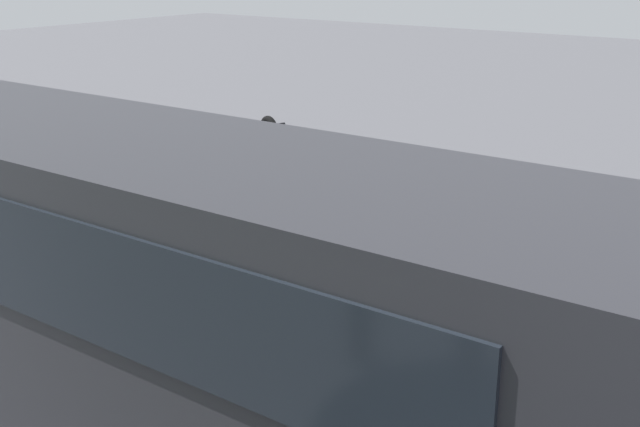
{
  "coord_description": "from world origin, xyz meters",
  "views": [
    {
      "loc": [
        -7.87,
        9.01,
        4.89
      ],
      "look_at": [
        -0.93,
        -0.39,
        1.1
      ],
      "focal_mm": 45.71,
      "sensor_mm": 36.0,
      "label": 1
    }
  ],
  "objects_px": {
    "tour_bus": "(137,292)",
    "spectator_centre": "(260,256)",
    "spectator_left": "(313,274)",
    "stunt_motorcycle": "(287,159)",
    "parked_motorcycle_silver": "(175,292)",
    "spectator_far_left": "(397,304)",
    "parked_motorcycle_dark": "(325,357)"
  },
  "relations": [
    {
      "from": "tour_bus",
      "to": "spectator_centre",
      "type": "distance_m",
      "value": 2.97
    },
    {
      "from": "spectator_left",
      "to": "stunt_motorcycle",
      "type": "relative_size",
      "value": 0.95
    },
    {
      "from": "stunt_motorcycle",
      "to": "tour_bus",
      "type": "bearing_deg",
      "value": 117.67
    },
    {
      "from": "tour_bus",
      "to": "parked_motorcycle_silver",
      "type": "bearing_deg",
      "value": -50.73
    },
    {
      "from": "spectator_left",
      "to": "stunt_motorcycle",
      "type": "height_order",
      "value": "stunt_motorcycle"
    },
    {
      "from": "spectator_far_left",
      "to": "tour_bus",
      "type": "bearing_deg",
      "value": 57.37
    },
    {
      "from": "parked_motorcycle_silver",
      "to": "parked_motorcycle_dark",
      "type": "height_order",
      "value": "same"
    },
    {
      "from": "spectator_centre",
      "to": "spectator_far_left",
      "type": "bearing_deg",
      "value": 171.58
    },
    {
      "from": "spectator_left",
      "to": "parked_motorcycle_silver",
      "type": "bearing_deg",
      "value": 12.53
    },
    {
      "from": "stunt_motorcycle",
      "to": "parked_motorcycle_silver",
      "type": "bearing_deg",
      "value": 111.83
    },
    {
      "from": "spectator_centre",
      "to": "stunt_motorcycle",
      "type": "relative_size",
      "value": 0.87
    },
    {
      "from": "spectator_centre",
      "to": "stunt_motorcycle",
      "type": "xyz_separation_m",
      "value": [
        2.87,
        -4.18,
        0.07
      ]
    },
    {
      "from": "spectator_left",
      "to": "spectator_centre",
      "type": "bearing_deg",
      "value": -14.13
    },
    {
      "from": "spectator_far_left",
      "to": "parked_motorcycle_silver",
      "type": "distance_m",
      "value": 3.33
    },
    {
      "from": "tour_bus",
      "to": "spectator_left",
      "type": "relative_size",
      "value": 5.75
    },
    {
      "from": "spectator_far_left",
      "to": "parked_motorcycle_dark",
      "type": "xyz_separation_m",
      "value": [
        0.54,
        0.65,
        -0.57
      ]
    },
    {
      "from": "tour_bus",
      "to": "spectator_far_left",
      "type": "distance_m",
      "value": 2.96
    },
    {
      "from": "spectator_left",
      "to": "stunt_motorcycle",
      "type": "xyz_separation_m",
      "value": [
        3.96,
        -4.46,
        -0.03
      ]
    },
    {
      "from": "parked_motorcycle_silver",
      "to": "stunt_motorcycle",
      "type": "height_order",
      "value": "stunt_motorcycle"
    },
    {
      "from": "spectator_far_left",
      "to": "parked_motorcycle_silver",
      "type": "bearing_deg",
      "value": 6.51
    },
    {
      "from": "spectator_left",
      "to": "stunt_motorcycle",
      "type": "distance_m",
      "value": 5.97
    },
    {
      "from": "spectator_centre",
      "to": "stunt_motorcycle",
      "type": "height_order",
      "value": "stunt_motorcycle"
    },
    {
      "from": "parked_motorcycle_dark",
      "to": "parked_motorcycle_silver",
      "type": "bearing_deg",
      "value": -5.78
    },
    {
      "from": "spectator_left",
      "to": "parked_motorcycle_silver",
      "type": "relative_size",
      "value": 0.89
    },
    {
      "from": "spectator_far_left",
      "to": "spectator_centre",
      "type": "bearing_deg",
      "value": -8.42
    },
    {
      "from": "spectator_far_left",
      "to": "spectator_left",
      "type": "bearing_deg",
      "value": -3.31
    },
    {
      "from": "parked_motorcycle_silver",
      "to": "stunt_motorcycle",
      "type": "relative_size",
      "value": 1.07
    },
    {
      "from": "spectator_left",
      "to": "spectator_far_left",
      "type": "bearing_deg",
      "value": 176.69
    },
    {
      "from": "stunt_motorcycle",
      "to": "spectator_centre",
      "type": "bearing_deg",
      "value": 124.48
    },
    {
      "from": "spectator_centre",
      "to": "parked_motorcycle_dark",
      "type": "relative_size",
      "value": 0.81
    },
    {
      "from": "spectator_far_left",
      "to": "spectator_centre",
      "type": "height_order",
      "value": "spectator_far_left"
    },
    {
      "from": "tour_bus",
      "to": "stunt_motorcycle",
      "type": "bearing_deg",
      "value": -62.33
    }
  ]
}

